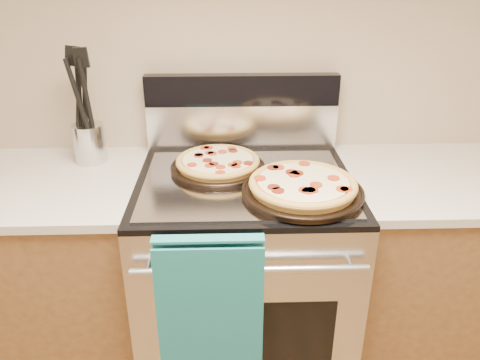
{
  "coord_description": "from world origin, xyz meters",
  "views": [
    {
      "loc": [
        -0.06,
        0.16,
        1.62
      ],
      "look_at": [
        -0.02,
        1.55,
        0.96
      ],
      "focal_mm": 35.0,
      "sensor_mm": 36.0,
      "label": 1
    }
  ],
  "objects_px": {
    "utensil_crock": "(90,143)",
    "pepperoni_pizza_back": "(218,164)",
    "pepperoni_pizza_front": "(303,187)",
    "range_body": "(244,286)"
  },
  "relations": [
    {
      "from": "utensil_crock",
      "to": "pepperoni_pizza_back",
      "type": "bearing_deg",
      "value": -14.92
    },
    {
      "from": "pepperoni_pizza_back",
      "to": "pepperoni_pizza_front",
      "type": "height_order",
      "value": "pepperoni_pizza_front"
    },
    {
      "from": "pepperoni_pizza_front",
      "to": "pepperoni_pizza_back",
      "type": "bearing_deg",
      "value": 143.12
    },
    {
      "from": "range_body",
      "to": "pepperoni_pizza_back",
      "type": "bearing_deg",
      "value": 143.93
    },
    {
      "from": "range_body",
      "to": "pepperoni_pizza_back",
      "type": "distance_m",
      "value": 0.51
    },
    {
      "from": "pepperoni_pizza_back",
      "to": "pepperoni_pizza_front",
      "type": "relative_size",
      "value": 0.87
    },
    {
      "from": "pepperoni_pizza_back",
      "to": "pepperoni_pizza_front",
      "type": "xyz_separation_m",
      "value": [
        0.28,
        -0.21,
        0.0
      ]
    },
    {
      "from": "range_body",
      "to": "pepperoni_pizza_front",
      "type": "height_order",
      "value": "pepperoni_pizza_front"
    },
    {
      "from": "pepperoni_pizza_front",
      "to": "utensil_crock",
      "type": "height_order",
      "value": "utensil_crock"
    },
    {
      "from": "range_body",
      "to": "utensil_crock",
      "type": "relative_size",
      "value": 5.98
    }
  ]
}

